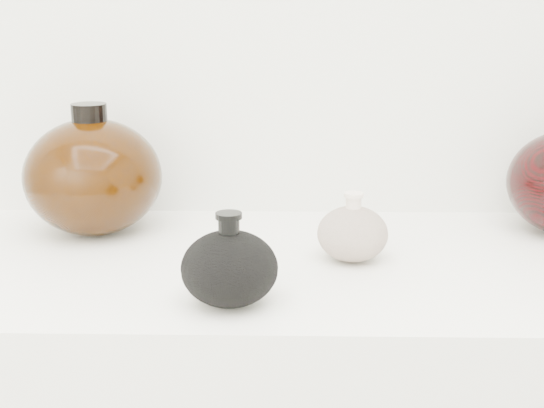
{
  "coord_description": "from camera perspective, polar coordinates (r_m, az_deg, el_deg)",
  "views": [
    {
      "loc": [
        0.0,
        -0.07,
        1.26
      ],
      "look_at": [
        -0.02,
        0.92,
        0.99
      ],
      "focal_mm": 50.0,
      "sensor_mm": 36.0,
      "label": 1
    }
  ],
  "objects": [
    {
      "name": "left_round_pot",
      "position": [
        1.21,
        -13.32,
        2.06
      ],
      "size": [
        0.27,
        0.27,
        0.2
      ],
      "color": "black",
      "rests_on": "display_counter"
    },
    {
      "name": "cream_gourd_vase",
      "position": [
        1.07,
        6.09,
        -2.19
      ],
      "size": [
        0.13,
        0.13,
        0.1
      ],
      "color": "#BAA18D",
      "rests_on": "display_counter"
    },
    {
      "name": "black_gourd_vase",
      "position": [
        0.91,
        -3.22,
        -4.81
      ],
      "size": [
        0.13,
        0.13,
        0.12
      ],
      "color": "black",
      "rests_on": "display_counter"
    }
  ]
}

